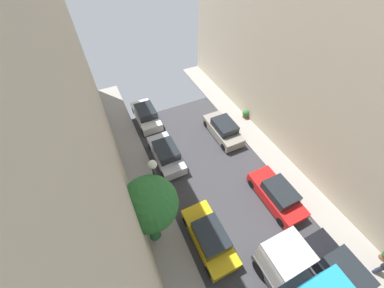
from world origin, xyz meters
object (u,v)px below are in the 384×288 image
(parked_car_left_3, at_px, (209,237))
(potted_plant_2, at_px, (155,236))
(lamp_post, at_px, (157,184))
(parked_car_right_2, at_px, (341,272))
(potted_plant_3, at_px, (245,114))
(parked_car_right_3, at_px, (277,195))
(parked_car_right_4, at_px, (223,129))
(parked_car_left_4, at_px, (166,154))
(street_tree_0, at_px, (150,204))
(parked_car_left_5, at_px, (146,115))

(parked_car_left_3, height_order, potted_plant_2, parked_car_left_3)
(potted_plant_2, bearing_deg, lamp_post, 52.46)
(parked_car_right_2, bearing_deg, potted_plant_3, 76.95)
(parked_car_right_3, bearing_deg, parked_car_right_4, 90.00)
(parked_car_left_4, relative_size, lamp_post, 0.74)
(parked_car_right_3, relative_size, lamp_post, 0.74)
(parked_car_left_3, relative_size, potted_plant_2, 4.88)
(parked_car_right_2, relative_size, lamp_post, 0.74)
(parked_car_right_2, distance_m, parked_car_right_3, 5.09)
(parked_car_left_4, distance_m, parked_car_right_4, 5.42)
(street_tree_0, bearing_deg, lamp_post, 57.22)
(parked_car_left_4, relative_size, potted_plant_2, 4.88)
(parked_car_left_3, height_order, parked_car_left_5, same)
(parked_car_right_2, xyz_separation_m, potted_plant_3, (3.03, 13.07, -0.13))
(parked_car_left_5, xyz_separation_m, street_tree_0, (-2.60, -10.47, 3.46))
(parked_car_right_2, distance_m, parked_car_right_4, 12.04)
(parked_car_right_2, height_order, potted_plant_3, parked_car_right_2)
(parked_car_right_4, height_order, street_tree_0, street_tree_0)
(parked_car_left_3, distance_m, parked_car_right_4, 9.20)
(street_tree_0, bearing_deg, parked_car_right_2, -37.86)
(potted_plant_2, distance_m, potted_plant_3, 13.27)
(parked_car_right_4, bearing_deg, street_tree_0, -143.93)
(parked_car_left_4, distance_m, lamp_post, 5.66)
(street_tree_0, xyz_separation_m, potted_plant_3, (11.03, 6.86, -3.59))
(parked_car_left_3, height_order, parked_car_left_4, same)
(parked_car_left_3, bearing_deg, parked_car_right_4, 54.06)
(parked_car_left_4, height_order, parked_car_right_2, same)
(potted_plant_2, bearing_deg, parked_car_left_5, 75.00)
(parked_car_right_4, relative_size, potted_plant_2, 4.88)
(parked_car_right_4, bearing_deg, parked_car_right_2, -90.00)
(parked_car_left_3, distance_m, parked_car_right_3, 5.42)
(street_tree_0, bearing_deg, parked_car_left_4, 64.25)
(parked_car_left_4, bearing_deg, parked_car_right_2, -65.04)
(parked_car_right_2, bearing_deg, parked_car_left_4, 114.96)
(parked_car_right_2, distance_m, potted_plant_3, 13.42)
(parked_car_left_4, height_order, parked_car_left_5, same)
(parked_car_right_3, height_order, lamp_post, lamp_post)
(parked_car_left_4, relative_size, street_tree_0, 0.77)
(parked_car_left_5, distance_m, potted_plant_3, 9.17)
(potted_plant_3, bearing_deg, parked_car_left_4, -170.10)
(lamp_post, bearing_deg, parked_car_right_3, -16.84)
(parked_car_right_3, distance_m, potted_plant_3, 8.54)
(parked_car_left_5, xyz_separation_m, potted_plant_2, (-2.84, -10.61, -0.09))
(parked_car_left_4, xyz_separation_m, street_tree_0, (-2.60, -5.38, 3.46))
(potted_plant_2, xyz_separation_m, lamp_post, (0.94, 1.23, 3.24))
(parked_car_left_3, xyz_separation_m, parked_car_right_2, (5.40, -4.59, 0.00))
(parked_car_left_5, bearing_deg, street_tree_0, -103.93)
(parked_car_left_5, height_order, street_tree_0, street_tree_0)
(street_tree_0, bearing_deg, potted_plant_2, -149.48)
(parked_car_left_3, bearing_deg, potted_plant_3, 45.16)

